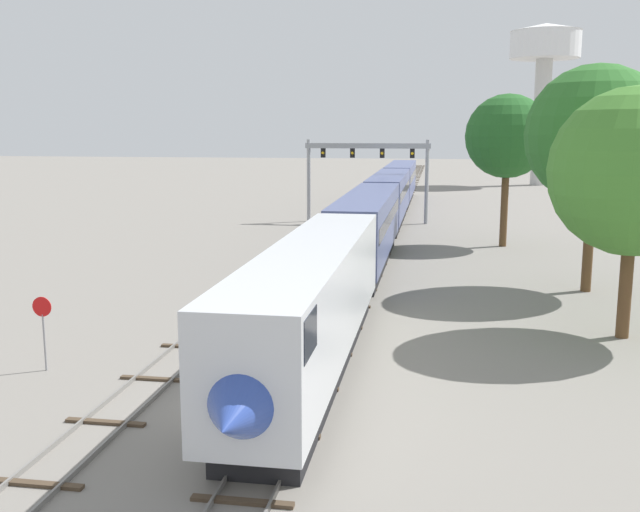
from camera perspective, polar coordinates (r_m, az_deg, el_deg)
The scene contains 10 objects.
ground_plane at distance 24.52m, azimuth -6.99°, elevation -11.76°, with size 400.00×400.00×0.00m, color gray.
track_main at distance 82.44m, azimuth 6.09°, elevation 3.74°, with size 2.60×200.00×0.16m.
track_near at distance 63.27m, azimuth 0.07°, elevation 1.88°, with size 2.60×160.00×0.16m.
passenger_train at distance 59.01m, azimuth 4.83°, elevation 3.73°, with size 3.04×86.06×4.80m.
signal_gantry at distance 70.15m, azimuth 3.76°, elevation 7.44°, with size 12.10×0.49×8.04m.
water_tower at distance 123.20m, azimuth 17.37°, elevation 14.94°, with size 11.06×11.06×25.37m.
stop_sign at distance 29.12m, azimuth -21.08°, elevation -4.96°, with size 0.76×0.08×2.88m.
trackside_tree_left at distance 33.45m, azimuth 23.63°, elevation 6.11°, with size 7.21×7.21×10.89m.
trackside_tree_mid at distance 57.39m, azimuth 14.62°, elevation 9.13°, with size 6.39×6.39×11.70m.
trackside_tree_right at distance 42.52m, azimuth 21.00°, elevation 8.93°, with size 7.64×7.64×12.57m.
Camera 1 is at (6.52, -21.82, 9.09)m, focal length 40.40 mm.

